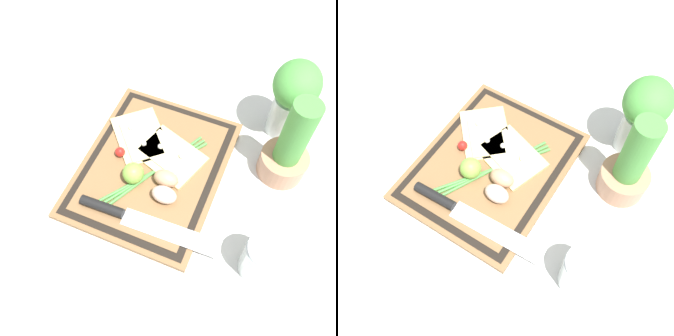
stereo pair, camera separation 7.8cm
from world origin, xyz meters
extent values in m
plane|color=silver|center=(0.00, 0.00, 0.00)|extent=(6.00, 6.00, 0.00)
cube|color=brown|center=(0.00, 0.00, 0.01)|extent=(0.40, 0.32, 0.01)
cube|color=black|center=(0.00, 0.00, 0.01)|extent=(0.38, 0.29, 0.00)
cube|color=brown|center=(0.00, 0.00, 0.02)|extent=(0.35, 0.26, 0.00)
cube|color=#DBBC7F|center=(-0.06, -0.06, 0.02)|extent=(0.19, 0.18, 0.01)
cube|color=beige|center=(-0.06, -0.05, 0.03)|extent=(0.14, 0.14, 0.00)
sphere|color=silver|center=(-0.07, -0.09, 0.03)|extent=(0.02, 0.02, 0.02)
sphere|color=silver|center=(-0.04, -0.04, 0.03)|extent=(0.01, 0.01, 0.01)
cube|color=#DBBC7F|center=(-0.04, 0.03, 0.02)|extent=(0.15, 0.18, 0.01)
cube|color=beige|center=(-0.04, 0.02, 0.03)|extent=(0.11, 0.13, 0.00)
sphere|color=silver|center=(-0.04, 0.06, 0.03)|extent=(0.02, 0.02, 0.02)
sphere|color=silver|center=(-0.05, 0.00, 0.03)|extent=(0.01, 0.01, 0.01)
cube|color=silver|center=(0.14, 0.10, 0.02)|extent=(0.05, 0.22, 0.00)
cylinder|color=black|center=(0.14, -0.06, 0.03)|extent=(0.03, 0.10, 0.02)
ellipsoid|color=tan|center=(0.03, 0.05, 0.04)|extent=(0.04, 0.06, 0.04)
ellipsoid|color=beige|center=(0.07, 0.06, 0.04)|extent=(0.04, 0.06, 0.04)
sphere|color=#7FB742|center=(0.05, -0.03, 0.04)|extent=(0.05, 0.05, 0.05)
sphere|color=red|center=(0.00, -0.08, 0.03)|extent=(0.02, 0.02, 0.02)
cylinder|color=#47933D|center=(0.01, 0.01, 0.02)|extent=(0.24, 0.17, 0.01)
cylinder|color=#47933D|center=(0.01, 0.01, 0.02)|extent=(0.25, 0.16, 0.01)
cylinder|color=#47933D|center=(0.01, 0.01, 0.02)|extent=(0.26, 0.14, 0.01)
cylinder|color=#AD7A5B|center=(-0.11, 0.28, 0.03)|extent=(0.11, 0.11, 0.06)
cylinder|color=#47933D|center=(-0.11, 0.28, 0.13)|extent=(0.06, 0.06, 0.20)
cylinder|color=silver|center=(0.13, 0.29, 0.05)|extent=(0.08, 0.08, 0.10)
cylinder|color=olive|center=(0.13, 0.29, 0.02)|extent=(0.07, 0.07, 0.04)
cylinder|color=silver|center=(0.13, 0.29, 0.11)|extent=(0.08, 0.08, 0.01)
cylinder|color=silver|center=(-0.23, 0.25, 0.06)|extent=(0.08, 0.08, 0.11)
ellipsoid|color=#47933D|center=(-0.23, 0.25, 0.16)|extent=(0.12, 0.11, 0.10)
camera|label=1|loc=(0.43, 0.22, 0.80)|focal=42.00mm
camera|label=2|loc=(0.39, 0.29, 0.80)|focal=42.00mm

